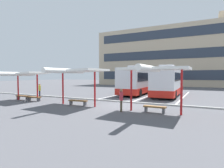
{
  "coord_description": "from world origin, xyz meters",
  "views": [
    {
      "loc": [
        6.2,
        -13.71,
        2.49
      ],
      "look_at": [
        -2.86,
        3.83,
        1.58
      ],
      "focal_mm": 29.2,
      "sensor_mm": 36.0,
      "label": 1
    }
  ],
  "objects_px": {
    "waiting_shelter_1": "(76,72)",
    "coach_bus_1": "(169,82)",
    "coach_bus_0": "(139,81)",
    "waiting_passenger_0": "(121,99)",
    "bench_0": "(23,97)",
    "waiting_shelter_0": "(25,74)",
    "waiting_passenger_1": "(40,90)",
    "bench_2": "(78,101)",
    "bench_1": "(34,98)",
    "bench_3": "(155,108)",
    "waiting_shelter_2": "(154,70)"
  },
  "relations": [
    {
      "from": "coach_bus_0",
      "to": "bench_3",
      "type": "distance_m",
      "value": 12.78
    },
    {
      "from": "waiting_passenger_0",
      "to": "coach_bus_0",
      "type": "bearing_deg",
      "value": 103.61
    },
    {
      "from": "coach_bus_1",
      "to": "waiting_shelter_0",
      "type": "relative_size",
      "value": 2.36
    },
    {
      "from": "coach_bus_1",
      "to": "waiting_passenger_1",
      "type": "xyz_separation_m",
      "value": [
        -12.83,
        -8.59,
        -0.85
      ]
    },
    {
      "from": "waiting_shelter_1",
      "to": "waiting_passenger_1",
      "type": "relative_size",
      "value": 3.36
    },
    {
      "from": "coach_bus_1",
      "to": "bench_1",
      "type": "relative_size",
      "value": 6.68
    },
    {
      "from": "coach_bus_0",
      "to": "waiting_passenger_1",
      "type": "xyz_separation_m",
      "value": [
        -8.77,
        -9.06,
        -0.87
      ]
    },
    {
      "from": "bench_3",
      "to": "bench_2",
      "type": "bearing_deg",
      "value": 179.71
    },
    {
      "from": "coach_bus_0",
      "to": "waiting_passenger_0",
      "type": "distance_m",
      "value": 12.71
    },
    {
      "from": "coach_bus_0",
      "to": "bench_0",
      "type": "relative_size",
      "value": 5.94
    },
    {
      "from": "coach_bus_0",
      "to": "waiting_passenger_0",
      "type": "height_order",
      "value": "coach_bus_0"
    },
    {
      "from": "bench_1",
      "to": "waiting_shelter_2",
      "type": "bearing_deg",
      "value": -1.75
    },
    {
      "from": "waiting_shelter_2",
      "to": "waiting_shelter_0",
      "type": "bearing_deg",
      "value": 179.58
    },
    {
      "from": "bench_0",
      "to": "waiting_shelter_1",
      "type": "distance_m",
      "value": 7.63
    },
    {
      "from": "coach_bus_0",
      "to": "waiting_shelter_1",
      "type": "relative_size",
      "value": 1.96
    },
    {
      "from": "coach_bus_0",
      "to": "waiting_passenger_1",
      "type": "distance_m",
      "value": 12.64
    },
    {
      "from": "waiting_shelter_0",
      "to": "bench_0",
      "type": "bearing_deg",
      "value": 156.62
    },
    {
      "from": "waiting_shelter_0",
      "to": "bench_0",
      "type": "height_order",
      "value": "waiting_shelter_0"
    },
    {
      "from": "waiting_shelter_0",
      "to": "bench_2",
      "type": "distance_m",
      "value": 6.7
    },
    {
      "from": "waiting_passenger_0",
      "to": "waiting_passenger_1",
      "type": "bearing_deg",
      "value": 164.48
    },
    {
      "from": "coach_bus_1",
      "to": "bench_0",
      "type": "distance_m",
      "value": 16.75
    },
    {
      "from": "bench_2",
      "to": "waiting_shelter_0",
      "type": "bearing_deg",
      "value": -177.99
    },
    {
      "from": "waiting_shelter_1",
      "to": "bench_2",
      "type": "relative_size",
      "value": 3.13
    },
    {
      "from": "coach_bus_0",
      "to": "coach_bus_1",
      "type": "relative_size",
      "value": 1.0
    },
    {
      "from": "bench_2",
      "to": "waiting_passenger_0",
      "type": "distance_m",
      "value": 4.43
    },
    {
      "from": "coach_bus_1",
      "to": "bench_2",
      "type": "bearing_deg",
      "value": -115.91
    },
    {
      "from": "coach_bus_1",
      "to": "bench_2",
      "type": "xyz_separation_m",
      "value": [
        -5.4,
        -11.12,
        -1.41
      ]
    },
    {
      "from": "waiting_shelter_1",
      "to": "waiting_passenger_1",
      "type": "xyz_separation_m",
      "value": [
        -7.43,
        2.76,
        -1.93
      ]
    },
    {
      "from": "bench_1",
      "to": "waiting_shelter_1",
      "type": "bearing_deg",
      "value": -3.06
    },
    {
      "from": "waiting_shelter_1",
      "to": "coach_bus_1",
      "type": "bearing_deg",
      "value": 64.57
    },
    {
      "from": "coach_bus_1",
      "to": "waiting_shelter_1",
      "type": "xyz_separation_m",
      "value": [
        -5.4,
        -11.36,
        1.08
      ]
    },
    {
      "from": "bench_2",
      "to": "waiting_passenger_1",
      "type": "relative_size",
      "value": 1.07
    },
    {
      "from": "coach_bus_0",
      "to": "waiting_passenger_1",
      "type": "bearing_deg",
      "value": -134.08
    },
    {
      "from": "bench_1",
      "to": "waiting_shelter_1",
      "type": "xyz_separation_m",
      "value": [
        5.4,
        -0.29,
        2.49
      ]
    },
    {
      "from": "bench_0",
      "to": "waiting_passenger_0",
      "type": "xyz_separation_m",
      "value": [
        11.52,
        -0.91,
        0.57
      ]
    },
    {
      "from": "bench_1",
      "to": "bench_2",
      "type": "distance_m",
      "value": 5.4
    },
    {
      "from": "waiting_shelter_1",
      "to": "waiting_passenger_0",
      "type": "relative_size",
      "value": 3.31
    },
    {
      "from": "bench_1",
      "to": "bench_3",
      "type": "relative_size",
      "value": 1.03
    },
    {
      "from": "waiting_passenger_1",
      "to": "bench_2",
      "type": "bearing_deg",
      "value": -18.75
    },
    {
      "from": "waiting_shelter_1",
      "to": "bench_3",
      "type": "xyz_separation_m",
      "value": [
        6.48,
        0.21,
        -2.5
      ]
    },
    {
      "from": "waiting_shelter_0",
      "to": "waiting_shelter_2",
      "type": "bearing_deg",
      "value": -0.42
    },
    {
      "from": "coach_bus_1",
      "to": "bench_1",
      "type": "height_order",
      "value": "coach_bus_1"
    },
    {
      "from": "waiting_shelter_2",
      "to": "coach_bus_1",
      "type": "bearing_deg",
      "value": 95.38
    },
    {
      "from": "coach_bus_0",
      "to": "bench_0",
      "type": "distance_m",
      "value": 14.33
    },
    {
      "from": "coach_bus_0",
      "to": "bench_0",
      "type": "xyz_separation_m",
      "value": [
        -8.54,
        -11.42,
        -1.43
      ]
    },
    {
      "from": "bench_0",
      "to": "coach_bus_0",
      "type": "bearing_deg",
      "value": 53.2
    },
    {
      "from": "coach_bus_1",
      "to": "bench_0",
      "type": "bearing_deg",
      "value": -139.0
    },
    {
      "from": "waiting_shelter_2",
      "to": "bench_3",
      "type": "distance_m",
      "value": 2.57
    },
    {
      "from": "bench_2",
      "to": "bench_3",
      "type": "xyz_separation_m",
      "value": [
        6.48,
        -0.03,
        -0.0
      ]
    },
    {
      "from": "bench_2",
      "to": "waiting_passenger_0",
      "type": "height_order",
      "value": "waiting_passenger_0"
    }
  ]
}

